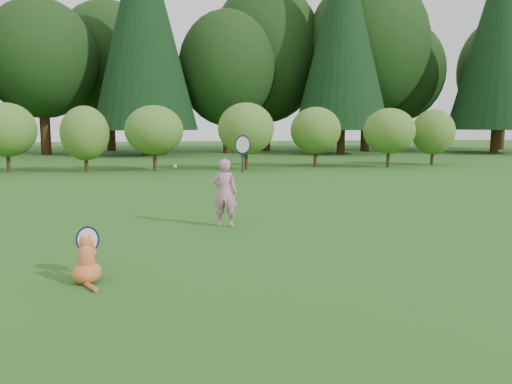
{
  "coord_description": "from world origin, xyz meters",
  "views": [
    {
      "loc": [
        -1.09,
        -7.07,
        1.77
      ],
      "look_at": [
        0.2,
        0.8,
        0.7
      ],
      "focal_mm": 35.0,
      "sensor_mm": 36.0,
      "label": 1
    }
  ],
  "objects": [
    {
      "name": "ground",
      "position": [
        0.0,
        0.0,
        0.0
      ],
      "size": [
        100.0,
        100.0,
        0.0
      ],
      "primitive_type": "plane",
      "color": "#235919",
      "rests_on": "ground"
    },
    {
      "name": "shrub_row",
      "position": [
        0.0,
        13.0,
        1.4
      ],
      "size": [
        28.0,
        3.0,
        2.8
      ],
      "primitive_type": null,
      "color": "#486F22",
      "rests_on": "ground"
    },
    {
      "name": "woodland_backdrop",
      "position": [
        0.0,
        23.0,
        7.5
      ],
      "size": [
        48.0,
        10.0,
        15.0
      ],
      "primitive_type": null,
      "color": "black",
      "rests_on": "ground"
    },
    {
      "name": "child",
      "position": [
        -0.22,
        1.55,
        0.63
      ],
      "size": [
        0.7,
        0.45,
        1.79
      ],
      "rotation": [
        0.0,
        0.0,
        2.8
      ],
      "color": "pink",
      "rests_on": "ground"
    },
    {
      "name": "cat",
      "position": [
        -2.1,
        -1.35,
        0.28
      ],
      "size": [
        0.4,
        0.73,
        0.75
      ],
      "rotation": [
        0.0,
        0.0,
        0.06
      ],
      "color": "#C06125",
      "rests_on": "ground"
    },
    {
      "name": "tennis_ball",
      "position": [
        -1.08,
        1.24,
        1.1
      ],
      "size": [
        0.06,
        0.06,
        0.06
      ],
      "color": "#CDD018",
      "rests_on": "ground"
    }
  ]
}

